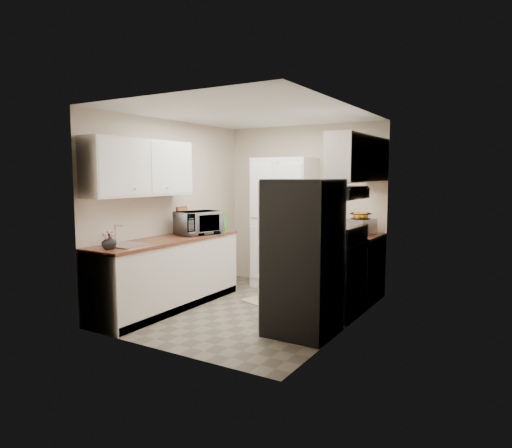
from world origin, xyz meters
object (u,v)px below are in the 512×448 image
refrigerator (303,257)px  microwave (198,223)px  toaster_oven (360,227)px  pantry_cabinet (284,223)px  electric_range (333,277)px  wine_bottle (205,221)px

refrigerator → microwave: refrigerator is taller
toaster_oven → pantry_cabinet: bearing=-172.1°
electric_range → toaster_oven: bearing=85.2°
pantry_cabinet → toaster_oven: size_ratio=5.17×
electric_range → refrigerator: (-0.03, -0.80, 0.37)m
refrigerator → wine_bottle: size_ratio=6.44×
electric_range → microwave: size_ratio=1.95×
wine_bottle → toaster_oven: size_ratio=0.68×
pantry_cabinet → refrigerator: (1.14, -1.73, -0.15)m
refrigerator → wine_bottle: 2.30m
microwave → refrigerator: bearing=-87.5°
microwave → electric_range: bearing=-63.4°
refrigerator → microwave: (-1.85, 0.51, 0.23)m
pantry_cabinet → electric_range: size_ratio=1.77×
electric_range → toaster_oven: 0.99m
pantry_cabinet → toaster_oven: bearing=-5.0°
toaster_oven → refrigerator: bearing=-80.7°
electric_range → refrigerator: refrigerator is taller
wine_bottle → refrigerator: bearing=-24.7°
wine_bottle → toaster_oven: (2.18, 0.66, -0.02)m
electric_range → wine_bottle: bearing=175.7°
refrigerator → pantry_cabinet: bearing=123.5°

